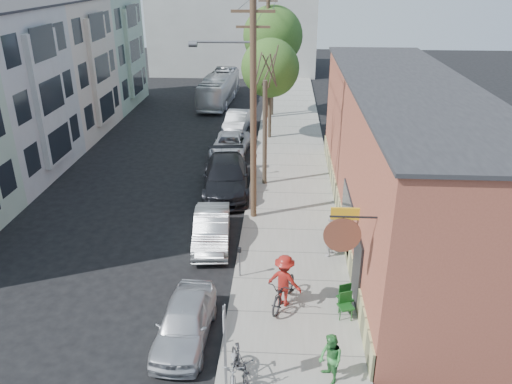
# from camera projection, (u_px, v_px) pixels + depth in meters

# --- Properties ---
(ground) EXTENTS (120.00, 120.00, 0.00)m
(ground) POSITION_uv_depth(u_px,v_px,m) (182.00, 279.00, 19.18)
(ground) COLOR black
(sidewalk) EXTENTS (4.50, 58.00, 0.15)m
(sidewalk) POSITION_uv_depth(u_px,v_px,m) (291.00, 173.00, 28.94)
(sidewalk) COLOR gray
(sidewalk) RESTS_ON ground
(cafe_building) EXTENTS (6.60, 20.20, 6.61)m
(cafe_building) POSITION_uv_depth(u_px,v_px,m) (401.00, 158.00, 21.90)
(cafe_building) COLOR #954B37
(cafe_building) RESTS_ON ground
(apartment_row) EXTENTS (6.30, 32.00, 9.00)m
(apartment_row) POSITION_uv_depth(u_px,v_px,m) (31.00, 82.00, 30.70)
(apartment_row) COLOR #9AB296
(apartment_row) RESTS_ON ground
(end_cap_building) EXTENTS (18.00, 8.00, 12.00)m
(end_cap_building) POSITION_uv_depth(u_px,v_px,m) (234.00, 17.00, 55.05)
(end_cap_building) COLOR #AEAFA9
(end_cap_building) RESTS_ON ground
(sign_post) EXTENTS (0.07, 0.45, 2.80)m
(sign_post) POSITION_uv_depth(u_px,v_px,m) (225.00, 340.00, 13.35)
(sign_post) COLOR slate
(sign_post) RESTS_ON sidewalk
(parking_meter_near) EXTENTS (0.14, 0.14, 1.24)m
(parking_meter_near) POSITION_uv_depth(u_px,v_px,m) (240.00, 257.00, 18.78)
(parking_meter_near) COLOR slate
(parking_meter_near) RESTS_ON sidewalk
(parking_meter_far) EXTENTS (0.14, 0.14, 1.24)m
(parking_meter_far) POSITION_uv_depth(u_px,v_px,m) (256.00, 161.00, 28.12)
(parking_meter_far) COLOR slate
(parking_meter_far) RESTS_ON sidewalk
(utility_pole_near) EXTENTS (3.57, 0.28, 10.00)m
(utility_pole_near) POSITION_uv_depth(u_px,v_px,m) (252.00, 108.00, 21.61)
(utility_pole_near) COLOR #503A28
(utility_pole_near) RESTS_ON sidewalk
(utility_pole_far) EXTENTS (1.80, 0.28, 10.00)m
(utility_pole_far) POSITION_uv_depth(u_px,v_px,m) (268.00, 50.00, 37.29)
(utility_pole_far) COLOR #503A28
(utility_pole_far) RESTS_ON sidewalk
(tree_bare) EXTENTS (0.24, 0.24, 5.62)m
(tree_bare) POSITION_uv_depth(u_px,v_px,m) (265.00, 134.00, 26.23)
(tree_bare) COLOR #44392C
(tree_bare) RESTS_ON sidewalk
(tree_leafy_mid) EXTENTS (3.85, 3.85, 6.68)m
(tree_leafy_mid) POSITION_uv_depth(u_px,v_px,m) (270.00, 68.00, 32.84)
(tree_leafy_mid) COLOR #44392C
(tree_leafy_mid) RESTS_ON sidewalk
(tree_leafy_far) EXTENTS (4.51, 4.51, 8.33)m
(tree_leafy_far) POSITION_uv_depth(u_px,v_px,m) (273.00, 36.00, 37.63)
(tree_leafy_far) COLOR #44392C
(tree_leafy_far) RESTS_ON sidewalk
(patio_chair_a) EXTENTS (0.65, 0.65, 0.88)m
(patio_chair_a) POSITION_uv_depth(u_px,v_px,m) (345.00, 298.00, 17.11)
(patio_chair_a) COLOR #124316
(patio_chair_a) RESTS_ON sidewalk
(patio_chair_b) EXTENTS (0.64, 0.64, 0.88)m
(patio_chair_b) POSITION_uv_depth(u_px,v_px,m) (346.00, 306.00, 16.70)
(patio_chair_b) COLOR #124316
(patio_chair_b) RESTS_ON sidewalk
(patron_grey) EXTENTS (0.65, 0.79, 1.85)m
(patron_grey) POSITION_uv_depth(u_px,v_px,m) (330.00, 235.00, 20.16)
(patron_grey) COLOR gray
(patron_grey) RESTS_ON sidewalk
(patron_green) EXTENTS (0.86, 0.95, 1.58)m
(patron_green) POSITION_uv_depth(u_px,v_px,m) (331.00, 359.00, 13.96)
(patron_green) COLOR #34833A
(patron_green) RESTS_ON sidewalk
(cyclist) EXTENTS (1.43, 1.16, 1.93)m
(cyclist) POSITION_uv_depth(u_px,v_px,m) (284.00, 280.00, 17.16)
(cyclist) COLOR maroon
(cyclist) RESTS_ON sidewalk
(cyclist_bike) EXTENTS (1.41, 2.29, 1.14)m
(cyclist_bike) POSITION_uv_depth(u_px,v_px,m) (284.00, 290.00, 17.32)
(cyclist_bike) COLOR black
(cyclist_bike) RESTS_ON sidewalk
(parked_bike_a) EXTENTS (1.12, 1.81, 1.05)m
(parked_bike_a) POSITION_uv_depth(u_px,v_px,m) (241.00, 366.00, 14.09)
(parked_bike_a) COLOR black
(parked_bike_a) RESTS_ON sidewalk
(parked_bike_b) EXTENTS (0.68, 1.74, 0.90)m
(parked_bike_b) POSITION_uv_depth(u_px,v_px,m) (234.00, 367.00, 14.13)
(parked_bike_b) COLOR gray
(parked_bike_b) RESTS_ON sidewalk
(car_0) EXTENTS (1.74, 4.03, 1.36)m
(car_0) POSITION_uv_depth(u_px,v_px,m) (185.00, 322.00, 15.83)
(car_0) COLOR #B9BAC1
(car_0) RESTS_ON ground
(car_1) EXTENTS (1.87, 4.36, 1.40)m
(car_1) POSITION_uv_depth(u_px,v_px,m) (212.00, 229.00, 21.41)
(car_1) COLOR #999DA0
(car_1) RESTS_ON ground
(car_2) EXTENTS (2.96, 6.03, 1.69)m
(car_2) POSITION_uv_depth(u_px,v_px,m) (226.00, 177.00, 26.38)
(car_2) COLOR black
(car_2) RESTS_ON ground
(car_3) EXTENTS (2.42, 4.80, 1.30)m
(car_3) POSITION_uv_depth(u_px,v_px,m) (230.00, 145.00, 31.71)
(car_3) COLOR #B2B3BA
(car_3) RESTS_ON ground
(car_4) EXTENTS (1.85, 4.42, 1.42)m
(car_4) POSITION_uv_depth(u_px,v_px,m) (237.00, 121.00, 36.35)
(car_4) COLOR #A7AAAF
(car_4) RESTS_ON ground
(bus) EXTENTS (2.73, 9.33, 2.57)m
(bus) POSITION_uv_depth(u_px,v_px,m) (219.00, 88.00, 43.63)
(bus) COLOR silver
(bus) RESTS_ON ground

